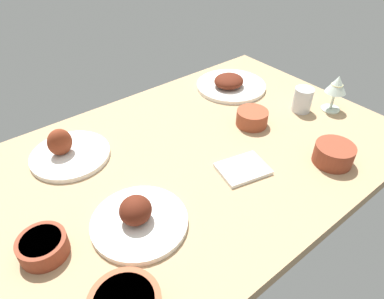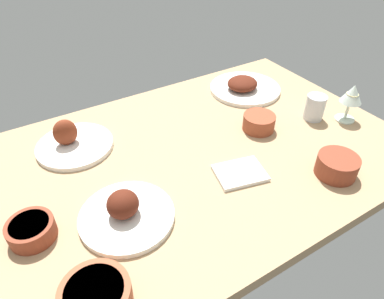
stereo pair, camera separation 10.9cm
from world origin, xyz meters
The scene contains 10 objects.
dining_table centered at (0.00, 0.00, 2.00)cm, with size 140.00×90.00×4.00cm, color tan.
plate_center_main centered at (-28.34, -13.56, 6.22)cm, with size 24.78×24.78×8.83cm.
plate_near_viewer centered at (40.14, 24.41, 5.94)cm, with size 28.89×28.89×6.57cm.
plate_far_side centered at (-31.30, 23.49, 6.20)cm, with size 24.66×24.66×10.34cm.
bowl_onions centered at (-50.18, -7.10, 6.67)cm, with size 11.45×11.45×4.87cm.
bowl_soup centered at (27.33, 0.00, 7.04)cm, with size 11.11×11.11×5.59cm.
bowl_cream centered at (31.65, -30.12, 7.38)cm, with size 12.05×12.05×6.24cm.
wine_glass centered at (58.32, -11.88, 13.93)cm, with size 7.60×7.60×14.00cm.
water_tumbler centered at (48.96, -5.07, 8.59)cm, with size 7.00×7.00×9.18cm, color silver.
folded_napkin centered at (7.21, -15.62, 4.60)cm, with size 14.47×11.15×1.20cm, color white.
Camera 1 is at (-53.83, -66.97, 73.89)cm, focal length 32.32 mm.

